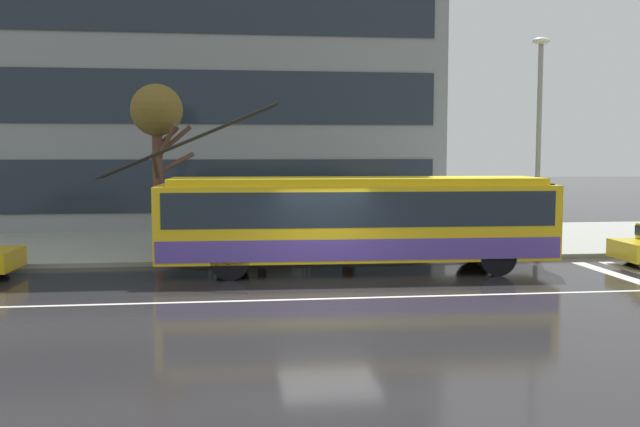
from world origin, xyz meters
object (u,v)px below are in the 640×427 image
trolleybus (357,220)px  pedestrian_walking_past (264,209)px  street_tree_bare (157,117)px  pedestrian_at_shelter (352,219)px  pedestrian_waiting_by_pole (346,224)px  street_lamp (539,128)px  bus_shelter (258,197)px  pedestrian_approaching_curb (247,204)px

trolleybus → pedestrian_walking_past: 3.69m
pedestrian_walking_past → street_tree_bare: size_ratio=0.34×
pedestrian_walking_past → street_tree_bare: (-3.52, 1.88, 3.01)m
pedestrian_at_shelter → pedestrian_waiting_by_pole: (-0.47, -1.61, -0.01)m
trolleybus → pedestrian_at_shelter: trolleybus is taller
street_lamp → pedestrian_waiting_by_pole: bearing=175.0°
pedestrian_at_shelter → street_lamp: (5.80, -2.16, 3.12)m
bus_shelter → pedestrian_waiting_by_pole: bus_shelter is taller
trolleybus → pedestrian_waiting_by_pole: 2.59m
pedestrian_at_shelter → pedestrian_approaching_curb: size_ratio=0.87×
bus_shelter → pedestrian_waiting_by_pole: bearing=-20.5°
street_lamp → pedestrian_approaching_curb: bearing=170.7°
pedestrian_waiting_by_pole → street_lamp: street_lamp is taller
trolleybus → pedestrian_waiting_by_pole: size_ratio=7.69×
bus_shelter → trolleybus: bearing=-53.0°
pedestrian_approaching_curb → pedestrian_waiting_by_pole: size_ratio=1.16×
trolleybus → pedestrian_walking_past: size_ratio=6.76×
trolleybus → street_tree_bare: street_tree_bare is taller
pedestrian_walking_past → pedestrian_at_shelter: bearing=26.0°
trolleybus → bus_shelter: trolleybus is taller
pedestrian_walking_past → trolleybus: bearing=-45.7°
pedestrian_at_shelter → street_tree_bare: street_tree_bare is taller
street_lamp → trolleybus: bearing=-162.5°
street_lamp → bus_shelter: bearing=170.0°
pedestrian_at_shelter → pedestrian_approaching_curb: pedestrian_approaching_curb is taller
street_lamp → street_tree_bare: (-12.47, 2.50, 0.37)m
trolleybus → pedestrian_walking_past: trolleybus is taller
pedestrian_at_shelter → street_lamp: size_ratio=0.24×
pedestrian_at_shelter → bus_shelter: bearing=-170.4°
trolleybus → street_tree_bare: size_ratio=2.30×
pedestrian_walking_past → bus_shelter: bearing=98.6°
street_tree_bare → pedestrian_walking_past: bearing=-28.0°
pedestrian_at_shelter → pedestrian_walking_past: (-3.15, -1.53, 0.48)m
pedestrian_walking_past → pedestrian_waiting_by_pole: size_ratio=1.14×
pedestrian_approaching_curb → pedestrian_walking_past: bearing=-60.5°
pedestrian_approaching_curb → pedestrian_waiting_by_pole: bearing=-17.5°
pedestrian_at_shelter → pedestrian_approaching_curb: (-3.68, -0.60, 0.59)m
trolleybus → pedestrian_approaching_curb: bearing=131.0°
bus_shelter → pedestrian_walking_past: size_ratio=1.83×
pedestrian_walking_past → street_tree_bare: bearing=152.0°
trolleybus → street_lamp: street_lamp is taller
pedestrian_approaching_curb → street_tree_bare: bearing=162.6°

